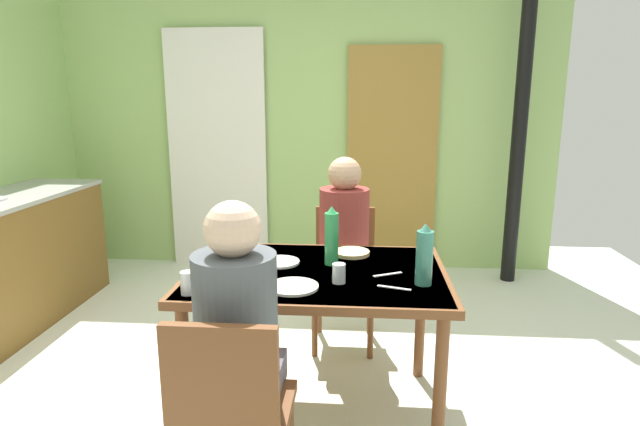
% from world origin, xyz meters
% --- Properties ---
extents(ground_plane, '(6.42, 6.42, 0.00)m').
position_xyz_m(ground_plane, '(0.00, 0.00, 0.00)').
color(ground_plane, silver).
extents(wall_back, '(4.60, 0.10, 2.56)m').
position_xyz_m(wall_back, '(0.00, 2.47, 1.28)').
color(wall_back, '#9EC270').
rests_on(wall_back, ground_plane).
extents(door_wooden, '(0.80, 0.05, 2.00)m').
position_xyz_m(door_wooden, '(0.83, 2.39, 1.00)').
color(door_wooden, olive).
rests_on(door_wooden, ground_plane).
extents(stove_pipe_column, '(0.12, 0.12, 2.56)m').
position_xyz_m(stove_pipe_column, '(1.85, 2.12, 1.28)').
color(stove_pipe_column, black).
rests_on(stove_pipe_column, ground_plane).
extents(curtain_panel, '(0.90, 0.03, 2.15)m').
position_xyz_m(curtain_panel, '(-0.76, 2.37, 1.08)').
color(curtain_panel, white).
rests_on(curtain_panel, ground_plane).
extents(dining_table, '(1.24, 0.89, 0.75)m').
position_xyz_m(dining_table, '(0.36, 0.06, 0.67)').
color(dining_table, brown).
rests_on(dining_table, ground_plane).
extents(chair_near_diner, '(0.40, 0.40, 0.87)m').
position_xyz_m(chair_near_diner, '(0.12, -0.74, 0.50)').
color(chair_near_diner, brown).
rests_on(chair_near_diner, ground_plane).
extents(chair_far_diner, '(0.40, 0.40, 0.87)m').
position_xyz_m(chair_far_diner, '(0.47, 0.86, 0.50)').
color(chair_far_diner, brown).
rests_on(chair_far_diner, ground_plane).
extents(person_near_diner, '(0.30, 0.37, 0.77)m').
position_xyz_m(person_near_diner, '(0.12, -0.60, 0.78)').
color(person_near_diner, '#554E5A').
rests_on(person_near_diner, ground_plane).
extents(person_far_diner, '(0.30, 0.37, 0.77)m').
position_xyz_m(person_far_diner, '(0.47, 0.72, 0.78)').
color(person_far_diner, maroon).
rests_on(person_far_diner, ground_plane).
extents(water_bottle_green_near, '(0.08, 0.08, 0.28)m').
position_xyz_m(water_bottle_green_near, '(0.85, -0.09, 0.88)').
color(water_bottle_green_near, '#3C8671').
rests_on(water_bottle_green_near, dining_table).
extents(water_bottle_green_far, '(0.07, 0.07, 0.30)m').
position_xyz_m(water_bottle_green_far, '(0.42, 0.16, 0.89)').
color(water_bottle_green_far, green).
rests_on(water_bottle_green_far, dining_table).
extents(serving_bowl_center, '(0.17, 0.17, 0.05)m').
position_xyz_m(serving_bowl_center, '(0.07, -0.26, 0.77)').
color(serving_bowl_center, '#ECE6C5').
rests_on(serving_bowl_center, dining_table).
extents(dinner_plate_near_left, '(0.23, 0.23, 0.01)m').
position_xyz_m(dinner_plate_near_left, '(0.27, -0.18, 0.75)').
color(dinner_plate_near_left, white).
rests_on(dinner_plate_near_left, dining_table).
extents(dinner_plate_near_right, '(0.21, 0.21, 0.01)m').
position_xyz_m(dinner_plate_near_right, '(-0.05, -0.08, 0.75)').
color(dinner_plate_near_right, white).
rests_on(dinner_plate_near_right, dining_table).
extents(dinner_plate_far_center, '(0.20, 0.20, 0.01)m').
position_xyz_m(dinner_plate_far_center, '(0.16, 0.16, 0.75)').
color(dinner_plate_far_center, white).
rests_on(dinner_plate_far_center, dining_table).
extents(drinking_glass_by_near_diner, '(0.06, 0.06, 0.10)m').
position_xyz_m(drinking_glass_by_near_diner, '(-0.16, 0.25, 0.80)').
color(drinking_glass_by_near_diner, silver).
rests_on(drinking_glass_by_near_diner, dining_table).
extents(drinking_glass_by_far_diner, '(0.06, 0.06, 0.09)m').
position_xyz_m(drinking_glass_by_far_diner, '(0.47, -0.10, 0.79)').
color(drinking_glass_by_far_diner, silver).
rests_on(drinking_glass_by_far_diner, dining_table).
extents(drinking_glass_spare_center, '(0.06, 0.06, 0.10)m').
position_xyz_m(drinking_glass_spare_center, '(-0.16, -0.29, 0.80)').
color(drinking_glass_spare_center, silver).
rests_on(drinking_glass_spare_center, dining_table).
extents(bread_plate_sliced, '(0.19, 0.19, 0.02)m').
position_xyz_m(bread_plate_sliced, '(0.52, 0.33, 0.76)').
color(bread_plate_sliced, '#DBB77A').
rests_on(bread_plate_sliced, dining_table).
extents(cutlery_knife_near, '(0.15, 0.06, 0.00)m').
position_xyz_m(cutlery_knife_near, '(0.71, -0.15, 0.75)').
color(cutlery_knife_near, silver).
rests_on(cutlery_knife_near, dining_table).
extents(cutlery_fork_near, '(0.14, 0.08, 0.00)m').
position_xyz_m(cutlery_fork_near, '(0.70, 0.02, 0.75)').
color(cutlery_fork_near, silver).
rests_on(cutlery_fork_near, dining_table).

